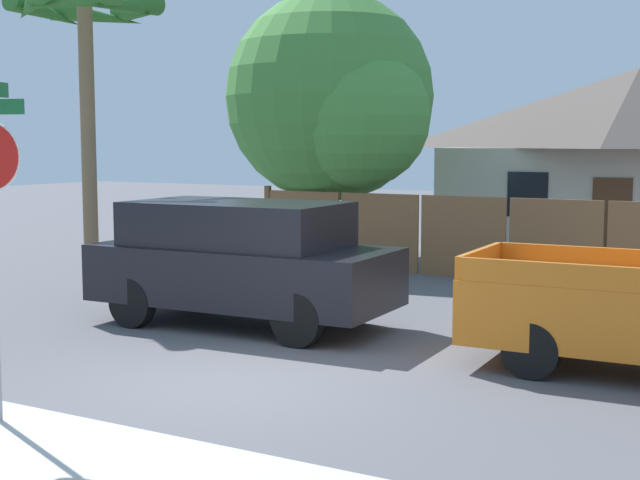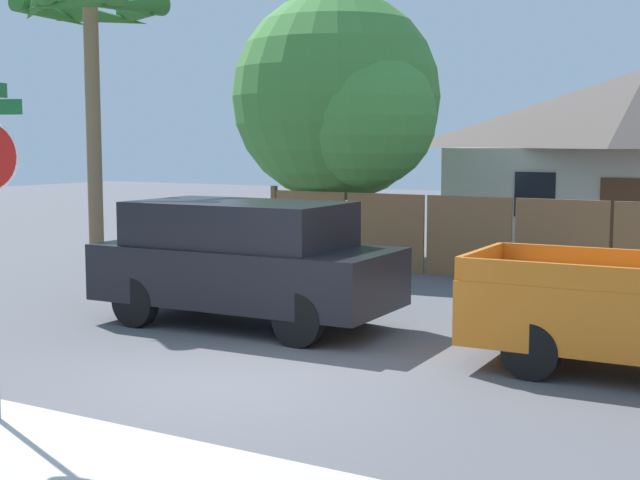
# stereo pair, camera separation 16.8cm
# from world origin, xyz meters

# --- Properties ---
(ground_plane) EXTENTS (80.00, 80.00, 0.00)m
(ground_plane) POSITION_xyz_m (0.00, 0.00, 0.00)
(ground_plane) COLOR #56565B
(wooden_fence) EXTENTS (13.66, 0.12, 1.80)m
(wooden_fence) POSITION_xyz_m (1.43, 9.03, 0.85)
(wooden_fence) COLOR brown
(wooden_fence) RESTS_ON ground
(house) EXTENTS (9.64, 6.26, 4.74)m
(house) POSITION_xyz_m (1.75, 15.75, 2.46)
(house) COLOR beige
(house) RESTS_ON ground
(oak_tree) EXTENTS (5.26, 5.01, 6.40)m
(oak_tree) POSITION_xyz_m (-4.17, 10.22, 3.79)
(oak_tree) COLOR brown
(oak_tree) RESTS_ON ground
(palm_tree) EXTENTS (2.78, 2.99, 5.64)m
(palm_tree) POSITION_xyz_m (-6.13, 4.02, 4.85)
(palm_tree) COLOR brown
(palm_tree) RESTS_ON ground
(red_suv) EXTENTS (4.72, 2.20, 1.92)m
(red_suv) POSITION_xyz_m (-1.73, 2.67, 1.04)
(red_suv) COLOR black
(red_suv) RESTS_ON ground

